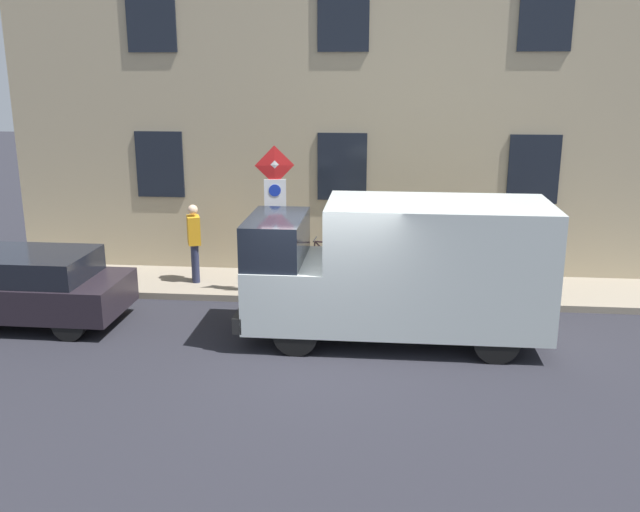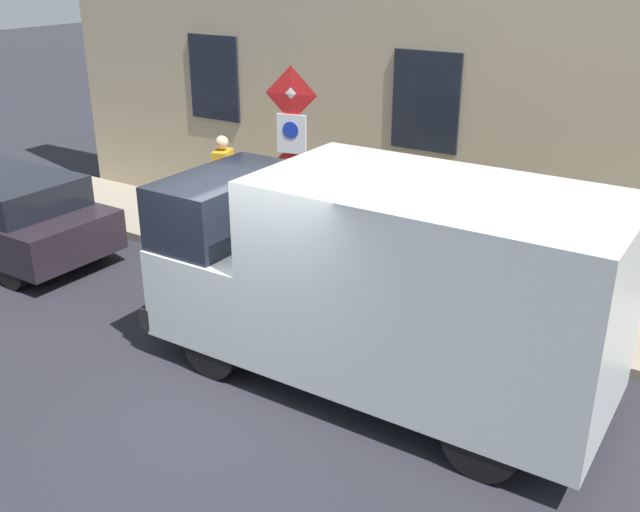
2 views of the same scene
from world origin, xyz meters
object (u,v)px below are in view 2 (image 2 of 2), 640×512
(bicycle_orange, at_px, (450,249))
(litter_bin, at_px, (399,264))
(sign_post_stacked, at_px, (292,150))
(parked_hatchback, at_px, (2,213))
(bicycle_blue, at_px, (505,261))
(bicycle_black, at_px, (399,238))
(pedestrian, at_px, (224,182))
(delivery_van, at_px, (383,280))

(bicycle_orange, relative_size, litter_bin, 1.90)
(sign_post_stacked, height_order, parked_hatchback, sign_post_stacked)
(bicycle_blue, relative_size, bicycle_orange, 1.00)
(bicycle_orange, distance_m, litter_bin, 1.16)
(bicycle_black, bearing_deg, litter_bin, 119.70)
(pedestrian, bearing_deg, delivery_van, 129.16)
(sign_post_stacked, distance_m, bicycle_blue, 3.49)
(sign_post_stacked, xyz_separation_m, bicycle_orange, (1.26, -2.01, -1.52))
(delivery_van, distance_m, bicycle_black, 3.55)
(bicycle_orange, distance_m, pedestrian, 4.00)
(parked_hatchback, distance_m, bicycle_orange, 7.25)
(delivery_van, xyz_separation_m, bicycle_orange, (3.17, 0.52, -0.82))
(parked_hatchback, relative_size, bicycle_orange, 2.34)
(bicycle_black, height_order, litter_bin, litter_bin)
(sign_post_stacked, relative_size, bicycle_black, 1.73)
(delivery_van, height_order, bicycle_blue, delivery_van)
(sign_post_stacked, relative_size, delivery_van, 0.56)
(bicycle_black, relative_size, pedestrian, 1.00)
(bicycle_blue, distance_m, litter_bin, 1.61)
(bicycle_black, bearing_deg, bicycle_orange, -177.57)
(sign_post_stacked, relative_size, bicycle_orange, 1.73)
(parked_hatchback, height_order, pedestrian, pedestrian)
(bicycle_blue, height_order, litter_bin, litter_bin)
(delivery_van, bearing_deg, litter_bin, -68.32)
(sign_post_stacked, distance_m, delivery_van, 3.24)
(bicycle_black, xyz_separation_m, pedestrian, (-0.56, 3.06, 0.56))
(pedestrian, xyz_separation_m, litter_bin, (-0.56, -3.63, -0.48))
(parked_hatchback, xyz_separation_m, bicycle_orange, (3.02, -6.59, -0.22))
(litter_bin, bearing_deg, bicycle_orange, -14.57)
(bicycle_orange, bearing_deg, delivery_van, 97.80)
(bicycle_orange, bearing_deg, parked_hatchback, 23.06)
(pedestrian, bearing_deg, sign_post_stacked, 139.33)
(delivery_van, xyz_separation_m, bicycle_blue, (3.17, -0.34, -0.82))
(bicycle_orange, relative_size, pedestrian, 1.00)
(parked_hatchback, bearing_deg, delivery_van, 179.33)
(parked_hatchback, relative_size, bicycle_blue, 2.34)
(sign_post_stacked, bearing_deg, bicycle_blue, -66.25)
(sign_post_stacked, xyz_separation_m, delivery_van, (-1.90, -2.53, -0.70))
(bicycle_blue, xyz_separation_m, bicycle_black, (0.00, 1.73, 0.00))
(delivery_van, height_order, bicycle_black, delivery_van)
(bicycle_orange, xyz_separation_m, litter_bin, (-1.12, 0.29, 0.08))
(delivery_van, bearing_deg, parked_hatchback, -1.13)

